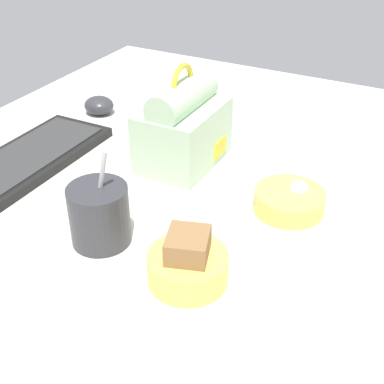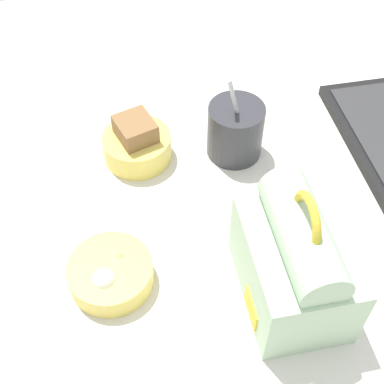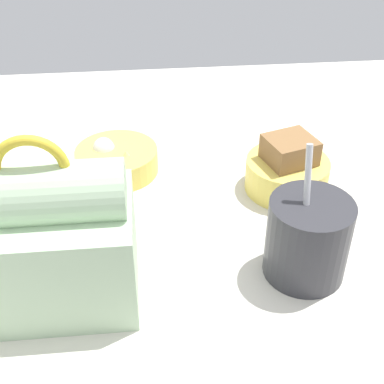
% 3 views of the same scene
% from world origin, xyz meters
% --- Properties ---
extents(desk_surface, '(1.40, 1.10, 0.02)m').
position_xyz_m(desk_surface, '(0.00, 0.00, 0.01)').
color(desk_surface, silver).
rests_on(desk_surface, ground).
extents(keyboard, '(0.42, 0.15, 0.02)m').
position_xyz_m(keyboard, '(-0.04, 0.31, 0.03)').
color(keyboard, black).
rests_on(keyboard, desk_surface).
extents(lunch_bag, '(0.18, 0.13, 0.20)m').
position_xyz_m(lunch_bag, '(0.14, 0.05, 0.09)').
color(lunch_bag, '#B7D6AD').
rests_on(lunch_bag, desk_surface).
extents(soup_cup, '(0.09, 0.09, 0.16)m').
position_xyz_m(soup_cup, '(-0.14, 0.04, 0.07)').
color(soup_cup, '#333338').
rests_on(soup_cup, desk_surface).
extents(bento_bowl_sandwich, '(0.11, 0.11, 0.08)m').
position_xyz_m(bento_bowl_sandwich, '(-0.16, -0.12, 0.05)').
color(bento_bowl_sandwich, '#EFD65B').
rests_on(bento_bowl_sandwich, desk_surface).
extents(bento_bowl_snacks, '(0.12, 0.12, 0.05)m').
position_xyz_m(bento_bowl_snacks, '(0.07, -0.18, 0.04)').
color(bento_bowl_snacks, '#EFD65B').
rests_on(bento_bowl_snacks, desk_surface).
extents(computer_mouse, '(0.06, 0.07, 0.04)m').
position_xyz_m(computer_mouse, '(0.25, 0.33, 0.04)').
color(computer_mouse, '#333338').
rests_on(computer_mouse, desk_surface).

